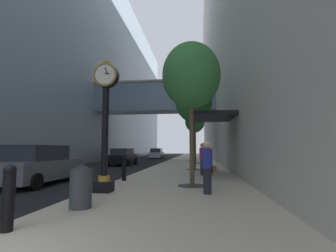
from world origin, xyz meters
TOP-DOWN VIEW (x-y plane):
  - ground_plane at (0.00, 27.00)m, footprint 110.00×110.00m
  - sidewalk_right at (2.84, 30.00)m, footprint 5.68×80.00m
  - building_block_left at (-12.57, 29.97)m, footprint 23.15×80.00m
  - building_block_right at (10.18, 30.00)m, footprint 9.00×80.00m
  - street_clock at (0.57, 5.96)m, footprint 0.84×0.55m
  - bollard_nearest at (0.39, 2.05)m, footprint 0.21×0.21m
  - bollard_third at (0.39, 8.83)m, footprint 0.21×0.21m
  - street_tree_near at (3.44, 7.61)m, footprint 2.30×2.30m
  - street_tree_mid_near at (3.44, 15.01)m, footprint 2.58×2.58m
  - street_tree_mid_far at (3.44, 22.41)m, footprint 1.94×1.94m
  - trash_bin at (0.86, 3.78)m, footprint 0.53×0.53m
  - pedestrian_walking at (3.96, 6.01)m, footprint 0.52×0.45m
  - pedestrian_by_clock at (3.93, 11.46)m, footprint 0.48×0.48m
  - storefront_awning at (4.44, 11.95)m, footprint 2.40×3.60m
  - car_red_near at (-5.88, 29.38)m, footprint 1.97×4.55m
  - car_grey_mid at (-3.28, 8.25)m, footprint 1.97×4.50m
  - car_black_far at (-3.43, 20.94)m, footprint 1.98×4.43m
  - car_white_trailing at (-2.79, 36.78)m, footprint 2.06×4.40m

SIDE VIEW (x-z plane):
  - ground_plane at x=0.00m, z-range 0.00..0.00m
  - sidewalk_right at x=2.84m, z-range 0.00..0.14m
  - trash_bin at x=0.86m, z-range 0.15..1.20m
  - bollard_nearest at x=0.39m, z-range 0.16..1.31m
  - bollard_third at x=0.39m, z-range 0.16..1.31m
  - car_black_far at x=-3.43m, z-range -0.02..1.58m
  - car_red_near at x=-5.88m, z-range -0.02..1.59m
  - car_white_trailing at x=-2.79m, z-range -0.02..1.61m
  - car_grey_mid at x=-3.28m, z-range -0.03..1.68m
  - pedestrian_walking at x=3.96m, z-range 0.18..1.85m
  - pedestrian_by_clock at x=3.93m, z-range 0.19..1.91m
  - street_clock at x=0.57m, z-range 0.36..4.85m
  - storefront_awning at x=4.44m, z-range 1.63..4.93m
  - street_tree_mid_far at x=3.44m, z-range 1.61..6.87m
  - street_tree_near at x=3.44m, z-range 1.61..7.25m
  - street_tree_mid_near at x=3.44m, z-range 1.73..7.93m
  - building_block_left at x=-12.57m, z-range -0.05..27.64m
  - building_block_right at x=10.18m, z-range 0.00..37.85m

